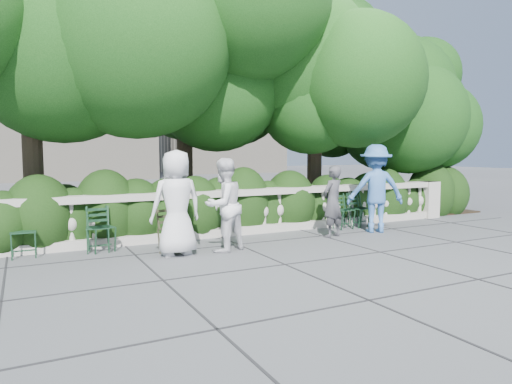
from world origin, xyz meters
name	(u,v)px	position (x,y,z in m)	size (l,w,h in m)	color
ground	(281,250)	(0.00, 0.00, 0.00)	(90.00, 90.00, 0.00)	#484A4F
balustrade	(239,212)	(0.00, 1.80, 0.49)	(12.00, 0.44, 1.00)	#9E998E
shrub_hedge	(219,226)	(0.00, 3.00, 0.00)	(15.00, 2.60, 1.70)	black
tree_canopy	(240,65)	(0.69, 3.19, 3.96)	(15.04, 6.52, 6.78)	#3F3023
chair_a	(24,259)	(-4.24, 1.33, 0.00)	(0.44, 0.48, 0.84)	black
chair_b	(99,254)	(-3.06, 1.21, 0.00)	(0.44, 0.48, 0.84)	black
chair_c	(105,253)	(-2.94, 1.21, 0.00)	(0.44, 0.48, 0.84)	black
chair_d	(365,227)	(3.10, 1.27, 0.00)	(0.44, 0.48, 0.84)	black
chair_e	(363,227)	(3.04, 1.27, 0.00)	(0.44, 0.48, 0.84)	black
chair_f	(347,230)	(2.49, 1.19, 0.00)	(0.44, 0.48, 0.84)	black
chair_weathered	(178,255)	(-1.83, 0.47, 0.00)	(0.44, 0.48, 0.84)	black
person_businessman	(176,203)	(-1.84, 0.46, 0.93)	(0.90, 0.59, 1.85)	silver
person_woman_grey	(333,201)	(1.64, 0.63, 0.76)	(0.56, 0.37, 1.53)	#3E3D42
person_casual_man	(224,205)	(-0.98, 0.39, 0.85)	(0.83, 0.64, 1.70)	silver
person_older_blue	(376,189)	(2.87, 0.68, 0.99)	(1.28, 0.73, 1.98)	#3765A6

